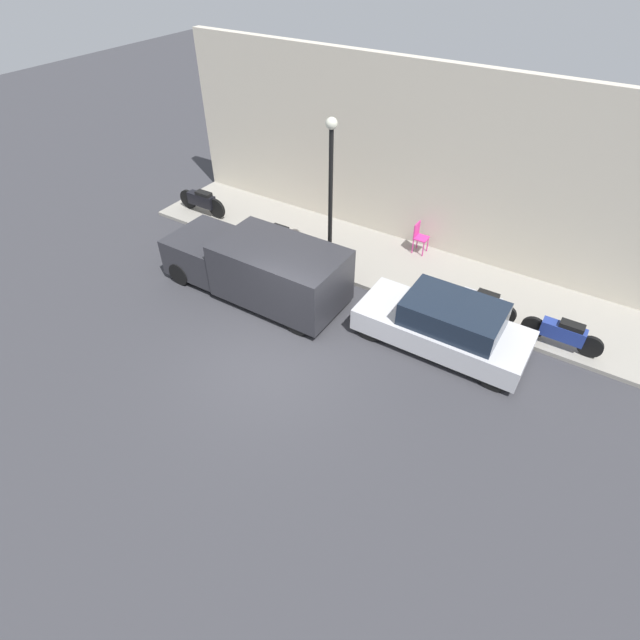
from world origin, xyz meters
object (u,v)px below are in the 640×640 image
motorcycle_blue (563,333)px  cafe_chair (419,236)px  streetlamp (331,179)px  motorcycle_black (202,201)px  motorcycle_red (277,235)px  parked_car (445,325)px  scooter_silver (481,302)px  delivery_van (257,266)px

motorcycle_blue → cafe_chair: (2.14, 4.69, 0.14)m
streetlamp → cafe_chair: bearing=-41.5°
streetlamp → motorcycle_black: bearing=85.0°
cafe_chair → motorcycle_red: bearing=118.9°
motorcycle_black → motorcycle_red: bearing=-97.2°
parked_car → cafe_chair: 4.17m
scooter_silver → cafe_chair: cafe_chair is taller
parked_car → scooter_silver: bearing=-14.7°
cafe_chair → scooter_silver: bearing=-127.1°
motorcycle_red → streetlamp: (-0.03, -1.94, 2.32)m
motorcycle_blue → streetlamp: streetlamp is taller
motorcycle_black → scooter_silver: size_ratio=1.05×
motorcycle_black → scooter_silver: motorcycle_black is taller
motorcycle_black → motorcycle_red: (-0.44, -3.51, -0.04)m
delivery_van → streetlamp: bearing=-27.8°
motorcycle_blue → motorcycle_black: 12.04m
motorcycle_black → cafe_chair: (1.67, -7.34, 0.10)m
streetlamp → motorcycle_red: bearing=89.2°
delivery_van → scooter_silver: 6.03m
delivery_van → motorcycle_blue: delivery_van is taller
motorcycle_blue → streetlamp: (-0.00, 6.58, 2.32)m
scooter_silver → motorcycle_blue: bearing=-94.4°
scooter_silver → cafe_chair: (1.98, 2.62, 0.16)m
scooter_silver → streetlamp: size_ratio=0.44×
delivery_van → cafe_chair: delivery_van is taller
motorcycle_black → parked_car: bearing=-101.1°
motorcycle_blue → cafe_chair: 5.16m
motorcycle_blue → cafe_chair: bearing=65.5°
delivery_van → motorcycle_black: (2.52, 4.37, -0.31)m
delivery_van → motorcycle_red: 2.28m
streetlamp → cafe_chair: size_ratio=4.53×
motorcycle_black → streetlamp: 5.93m
motorcycle_red → cafe_chair: 4.38m
motorcycle_blue → cafe_chair: cafe_chair is taller
delivery_van → motorcycle_red: delivery_van is taller
parked_car → scooter_silver: parked_car is taller
parked_car → scooter_silver: size_ratio=2.18×
parked_car → motorcycle_blue: (1.40, -2.48, -0.13)m
cafe_chair → motorcycle_blue: bearing=-114.5°
motorcycle_red → streetlamp: bearing=-90.8°
parked_car → motorcycle_black: (1.87, 9.55, -0.09)m
delivery_van → parked_car: bearing=-82.8°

